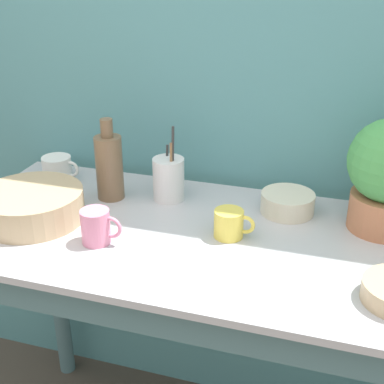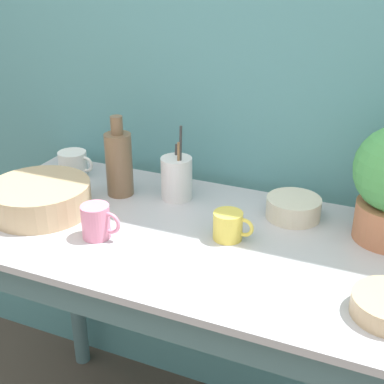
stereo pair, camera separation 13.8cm
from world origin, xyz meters
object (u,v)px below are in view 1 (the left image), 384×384
(bowl_small_cream, at_px, (288,203))
(mug_white, at_px, (58,168))
(bowl_wash_large, at_px, (32,206))
(utensil_cup, at_px, (169,179))
(bottle_tall, at_px, (109,166))
(mug_pink, at_px, (97,227))
(mug_yellow, at_px, (230,224))

(bowl_small_cream, bearing_deg, mug_white, 178.92)
(mug_white, relative_size, bowl_small_cream, 0.82)
(bowl_wash_large, bearing_deg, utensil_cup, 36.66)
(bowl_wash_large, distance_m, bowl_small_cream, 0.72)
(bottle_tall, bearing_deg, bowl_small_cream, 6.33)
(mug_pink, bearing_deg, bowl_wash_large, 164.90)
(utensil_cup, bearing_deg, bowl_small_cream, 2.59)
(bottle_tall, height_order, mug_yellow, bottle_tall)
(mug_white, xyz_separation_m, bowl_small_cream, (0.75, -0.01, -0.01))
(mug_pink, height_order, bowl_small_cream, mug_pink)
(bowl_wash_large, relative_size, bottle_tall, 1.16)
(mug_pink, xyz_separation_m, mug_white, (-0.30, 0.33, -0.01))
(bowl_wash_large, height_order, bottle_tall, bottle_tall)
(mug_yellow, distance_m, mug_white, 0.65)
(mug_yellow, bearing_deg, utensil_cup, 143.33)
(bottle_tall, relative_size, mug_yellow, 2.28)
(bowl_wash_large, xyz_separation_m, utensil_cup, (0.32, 0.24, 0.02))
(bottle_tall, xyz_separation_m, mug_white, (-0.22, 0.07, -0.06))
(bottle_tall, distance_m, utensil_cup, 0.18)
(bowl_small_cream, bearing_deg, bowl_wash_large, -159.35)
(mug_pink, xyz_separation_m, utensil_cup, (0.09, 0.30, 0.02))
(mug_white, bearing_deg, mug_yellow, -17.83)
(mug_yellow, bearing_deg, mug_pink, -157.76)
(bowl_wash_large, relative_size, utensil_cup, 1.24)
(mug_white, xyz_separation_m, utensil_cup, (0.39, -0.03, 0.03))
(bottle_tall, bearing_deg, mug_white, 161.94)
(mug_white, bearing_deg, mug_pink, -47.37)
(bowl_small_cream, xyz_separation_m, utensil_cup, (-0.35, -0.02, 0.04))
(mug_yellow, bearing_deg, bottle_tall, 162.29)
(bottle_tall, xyz_separation_m, utensil_cup, (0.17, 0.04, -0.04))
(bowl_wash_large, relative_size, mug_yellow, 2.65)
(mug_pink, relative_size, bowl_small_cream, 0.72)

